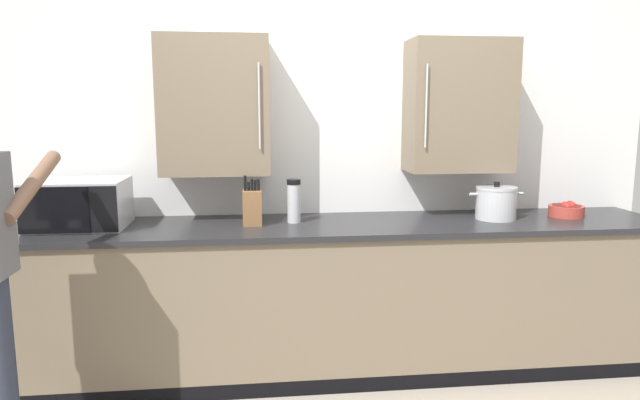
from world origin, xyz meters
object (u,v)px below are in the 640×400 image
object	(u,v)px
fruit_bowl	(567,210)
stock_pot	(496,203)
microwave_oven	(75,204)
thermos_flask	(294,201)
knife_block	(252,207)

from	to	relation	value
fruit_bowl	stock_pot	xyz separation A→B (m)	(-0.49, -0.03, 0.06)
microwave_oven	stock_pot	xyz separation A→B (m)	(2.51, -0.03, -0.04)
microwave_oven	thermos_flask	xyz separation A→B (m)	(1.26, 0.00, -0.01)
fruit_bowl	stock_pot	bearing A→B (deg)	-176.14
fruit_bowl	knife_block	size ratio (longest dim) A/B	0.74
knife_block	microwave_oven	bearing A→B (deg)	178.41
fruit_bowl	thermos_flask	distance (m)	1.74
microwave_oven	thermos_flask	bearing A→B (deg)	0.22
fruit_bowl	thermos_flask	bearing A→B (deg)	179.97
fruit_bowl	knife_block	bearing A→B (deg)	-179.07
stock_pot	microwave_oven	bearing A→B (deg)	179.34
knife_block	stock_pot	xyz separation A→B (m)	(1.50, -0.00, -0.00)
stock_pot	thermos_flask	distance (m)	1.25
knife_block	stock_pot	size ratio (longest dim) A/B	0.85
microwave_oven	knife_block	bearing A→B (deg)	-1.59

